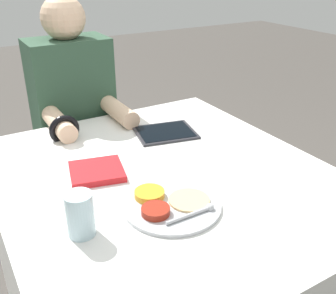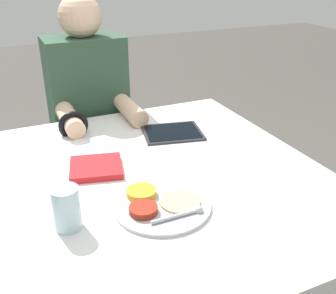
# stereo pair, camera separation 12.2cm
# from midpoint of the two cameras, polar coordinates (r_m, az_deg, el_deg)

# --- Properties ---
(dining_table) EXTENTS (0.96, 1.08, 0.74)m
(dining_table) POSITION_cam_midpoint_polar(r_m,az_deg,el_deg) (1.42, 1.88, -17.02)
(dining_table) COLOR silver
(dining_table) RESTS_ON ground_plane
(thali_tray) EXTENTS (0.26, 0.26, 0.03)m
(thali_tray) POSITION_cam_midpoint_polar(r_m,az_deg,el_deg) (1.04, 2.14, -8.35)
(thali_tray) COLOR #B7BABF
(thali_tray) RESTS_ON dining_table
(red_notebook) EXTENTS (0.19, 0.18, 0.02)m
(red_notebook) POSITION_cam_midpoint_polar(r_m,az_deg,el_deg) (1.22, -7.59, -3.11)
(red_notebook) COLOR silver
(red_notebook) RESTS_ON dining_table
(tablet_device) EXTENTS (0.25, 0.22, 0.01)m
(tablet_device) POSITION_cam_midpoint_polar(r_m,az_deg,el_deg) (1.46, 3.03, 2.07)
(tablet_device) COLOR #28282D
(tablet_device) RESTS_ON dining_table
(person_diner) EXTENTS (0.34, 0.44, 1.21)m
(person_diner) POSITION_cam_midpoint_polar(r_m,az_deg,el_deg) (1.82, -9.09, 0.81)
(person_diner) COLOR black
(person_diner) RESTS_ON ground_plane
(drinking_glass) EXTENTS (0.07, 0.07, 0.11)m
(drinking_glass) POSITION_cam_midpoint_polar(r_m,az_deg,el_deg) (0.96, -10.99, -8.84)
(drinking_glass) COLOR silver
(drinking_glass) RESTS_ON dining_table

